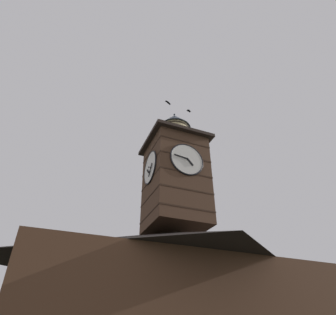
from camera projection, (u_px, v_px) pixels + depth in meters
The scene contains 6 objects.
building_main at pixel (164, 296), 16.65m from camera, with size 16.54×11.60×7.59m.
clock_tower at pixel (175, 173), 20.47m from camera, with size 4.46×4.46×9.85m.
pine_tree_behind at pixel (160, 268), 20.98m from camera, with size 5.32×5.32×14.14m.
moon at pixel (179, 253), 55.59m from camera, with size 2.00×2.00×2.00m.
flying_bird_high at pixel (189, 111), 29.55m from camera, with size 0.50×0.33×0.16m.
flying_bird_low at pixel (168, 102), 23.80m from camera, with size 0.59×0.39×0.11m.
Camera 1 is at (8.10, 16.40, 1.54)m, focal length 30.54 mm.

